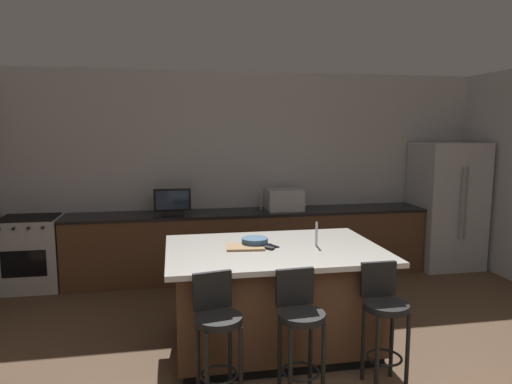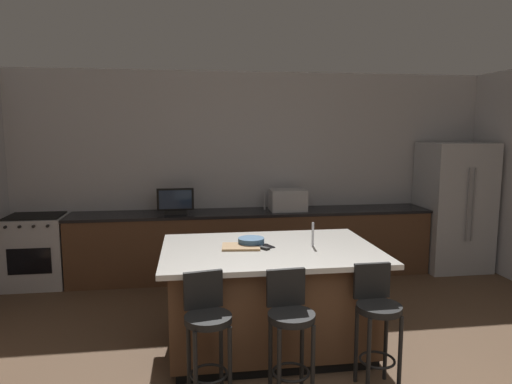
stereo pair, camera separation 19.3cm
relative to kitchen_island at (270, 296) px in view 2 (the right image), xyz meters
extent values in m
cube|color=#BCBCC1|center=(0.22, 2.44, 0.91)|extent=(7.06, 0.12, 2.77)
cube|color=brown|center=(0.13, 2.06, -0.05)|extent=(4.79, 0.60, 0.86)
cube|color=black|center=(0.13, 2.06, 0.40)|extent=(4.81, 0.62, 0.04)
cube|color=black|center=(0.00, 0.00, -0.43)|extent=(1.68, 1.08, 0.09)
cube|color=brown|center=(0.00, 0.00, 0.01)|extent=(1.76, 1.16, 0.80)
cube|color=beige|center=(0.00, 0.00, 0.43)|extent=(1.92, 1.32, 0.04)
cube|color=#B7BABF|center=(2.99, 1.99, 0.42)|extent=(0.89, 0.73, 1.80)
cylinder|color=gray|center=(2.95, 1.59, 0.51)|extent=(0.02, 0.02, 0.99)
cylinder|color=gray|center=(3.03, 1.59, 0.51)|extent=(0.02, 0.02, 0.99)
cube|color=#B7BABF|center=(-2.64, 2.06, -0.03)|extent=(0.72, 0.60, 0.89)
cube|color=black|center=(-2.64, 1.75, -0.07)|extent=(0.51, 0.01, 0.32)
cube|color=black|center=(-2.64, 2.06, 0.43)|extent=(0.65, 0.50, 0.02)
cylinder|color=black|center=(-2.88, 1.74, 0.36)|extent=(0.04, 0.03, 0.04)
cylinder|color=black|center=(-2.72, 1.74, 0.36)|extent=(0.04, 0.03, 0.04)
cylinder|color=black|center=(-2.56, 1.74, 0.36)|extent=(0.04, 0.03, 0.04)
cylinder|color=black|center=(-2.41, 1.74, 0.36)|extent=(0.04, 0.03, 0.04)
cube|color=#B7BABF|center=(0.60, 2.06, 0.56)|extent=(0.48, 0.36, 0.29)
cube|color=black|center=(-0.89, 2.01, 0.44)|extent=(0.28, 0.16, 0.05)
cube|color=black|center=(-0.89, 2.01, 0.61)|extent=(0.47, 0.05, 0.28)
cube|color=#1E2D47|center=(-0.89, 1.98, 0.61)|extent=(0.42, 0.01, 0.24)
cylinder|color=#B2B2B7|center=(0.30, 2.16, 0.54)|extent=(0.02, 0.02, 0.24)
cylinder|color=#B2B2B7|center=(0.40, 0.00, 0.57)|extent=(0.02, 0.02, 0.22)
cylinder|color=black|center=(-0.59, -0.83, 0.18)|extent=(0.34, 0.34, 0.05)
cube|color=black|center=(-0.62, -0.68, 0.34)|extent=(0.29, 0.09, 0.28)
cylinder|color=black|center=(-0.68, -0.98, -0.16)|extent=(0.03, 0.03, 0.63)
cylinder|color=black|center=(-0.44, -0.93, -0.16)|extent=(0.03, 0.03, 0.63)
cylinder|color=black|center=(-0.73, -0.73, -0.16)|extent=(0.03, 0.03, 0.63)
cylinder|color=black|center=(-0.49, -0.69, -0.16)|extent=(0.03, 0.03, 0.63)
torus|color=black|center=(-0.59, -0.83, -0.24)|extent=(0.28, 0.28, 0.02)
cylinder|color=black|center=(0.00, -0.90, 0.19)|extent=(0.34, 0.34, 0.05)
cube|color=black|center=(-0.01, -0.75, 0.35)|extent=(0.29, 0.06, 0.28)
cylinder|color=black|center=(-0.11, -1.03, -0.16)|extent=(0.03, 0.03, 0.64)
cylinder|color=black|center=(0.13, -1.01, -0.16)|extent=(0.03, 0.03, 0.64)
cylinder|color=black|center=(-0.13, -0.79, -0.16)|extent=(0.03, 0.03, 0.64)
cylinder|color=black|center=(0.11, -0.77, -0.16)|extent=(0.03, 0.03, 0.64)
torus|color=black|center=(0.00, -0.90, -0.23)|extent=(0.28, 0.28, 0.02)
cylinder|color=black|center=(0.69, -0.81, 0.18)|extent=(0.34, 0.34, 0.05)
cube|color=black|center=(0.69, -0.66, 0.34)|extent=(0.29, 0.04, 0.28)
cylinder|color=black|center=(0.57, -0.94, -0.16)|extent=(0.03, 0.03, 0.62)
cylinder|color=black|center=(0.82, -0.93, -0.16)|extent=(0.03, 0.03, 0.62)
cylinder|color=black|center=(0.57, -0.69, -0.16)|extent=(0.03, 0.03, 0.62)
cylinder|color=black|center=(0.82, -0.69, -0.16)|extent=(0.03, 0.03, 0.62)
torus|color=black|center=(0.69, -0.81, -0.24)|extent=(0.28, 0.28, 0.02)
cylinder|color=#3F668C|center=(-0.15, 0.14, 0.49)|extent=(0.24, 0.24, 0.06)
cube|color=black|center=(-0.01, 0.05, 0.46)|extent=(0.12, 0.17, 0.01)
cube|color=black|center=(-0.08, -0.01, 0.47)|extent=(0.14, 0.16, 0.02)
cube|color=#A87F51|center=(-0.26, 0.05, 0.46)|extent=(0.36, 0.29, 0.02)
camera|label=1|loc=(-0.88, -3.90, 1.51)|focal=32.03mm
camera|label=2|loc=(-0.69, -3.93, 1.51)|focal=32.03mm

